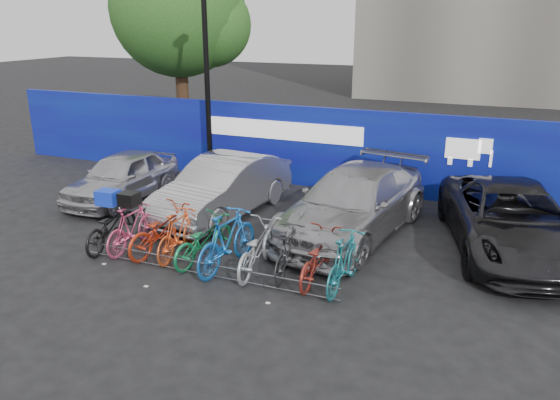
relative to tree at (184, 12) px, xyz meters
The scene contains 21 objects.
ground 13.14m from the tree, 56.03° to the right, with size 100.00×100.00×0.00m, color black.
hoarding 8.80m from the tree, 30.89° to the right, with size 22.00×0.18×2.40m.
tree is the anchor object (origin of this frame).
lamppost 6.14m from the tree, 52.49° to the right, with size 0.25×0.50×6.11m.
bike_rack 13.55m from the tree, 57.55° to the right, with size 5.60×0.03×0.30m.
car_0 8.79m from the tree, 72.80° to the right, with size 1.57×3.90×1.33m, color #ACABB0.
car_1 10.11m from the tree, 53.31° to the right, with size 1.58×4.53×1.49m, color #9F9EA3.
car_2 12.31m from the tree, 39.59° to the right, with size 2.14×5.25×1.52m, color #9A999D.
car_3 14.82m from the tree, 29.84° to the right, with size 2.42×5.24×1.46m, color black.
bike_0 11.86m from the tree, 67.77° to the right, with size 0.65×1.88×0.99m, color black.
bike_1 12.02m from the tree, 65.13° to the right, with size 0.48×1.71×1.03m, color #CE4671.
bike_2 12.18m from the tree, 61.68° to the right, with size 0.68×1.96×1.03m, color #B02D13.
bike_3 12.44m from the tree, 59.89° to the right, with size 0.48×1.71×1.03m, color #F45823.
bike_4 12.77m from the tree, 57.34° to the right, with size 0.64×1.83×0.96m, color #157F46.
bike_5 13.14m from the tree, 55.23° to the right, with size 0.57×2.03×1.22m, color blue.
bike_6 13.42m from the tree, 52.70° to the right, with size 0.67×1.92×1.01m, color #A3A5AB.
bike_7 13.75m from the tree, 50.26° to the right, with size 0.47×1.68×1.01m, color #28282A.
bike_8 14.11m from the tree, 48.23° to the right, with size 0.65×1.87×0.98m, color maroon.
bike_9 14.53m from the tree, 46.79° to the right, with size 0.51×1.81×1.09m, color #1C7580.
cargo_crate 11.63m from the tree, 67.77° to the right, with size 0.46×0.35×0.33m, color #1433CC.
cargo_topcase 11.78m from the tree, 65.13° to the right, with size 0.38×0.34×0.28m, color black.
Camera 1 is at (5.10, -9.03, 4.84)m, focal length 35.00 mm.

